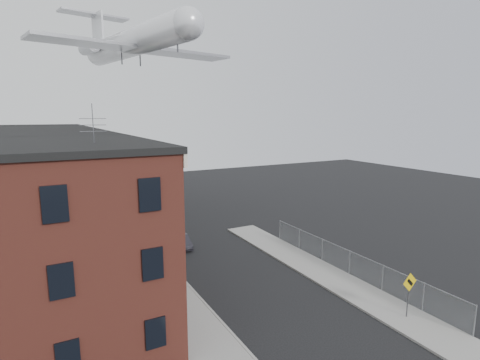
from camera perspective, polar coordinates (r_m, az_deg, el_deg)
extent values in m
plane|color=black|center=(21.97, 12.01, -22.27)|extent=(120.00, 120.00, 0.00)
cube|color=gray|center=(40.29, -17.48, -7.28)|extent=(3.00, 62.00, 0.12)
cube|color=gray|center=(29.18, 12.68, -13.72)|extent=(3.00, 26.00, 0.12)
cube|color=gray|center=(40.56, -15.46, -7.05)|extent=(0.15, 62.00, 0.14)
cube|color=gray|center=(28.31, 10.39, -14.37)|extent=(0.15, 26.00, 0.14)
cube|color=#391312|center=(22.00, -26.35, -8.68)|extent=(10.00, 12.00, 10.00)
cube|color=black|center=(21.04, -27.42, 4.78)|extent=(10.30, 12.30, 0.30)
cube|color=beige|center=(21.76, -13.82, 4.54)|extent=(0.16, 12.20, 0.60)
cylinder|color=#515156|center=(19.14, -21.48, 7.81)|extent=(0.04, 0.04, 2.00)
cube|color=slate|center=(31.19, -27.06, -3.48)|extent=(10.00, 7.00, 10.00)
cube|color=black|center=(30.52, -27.82, 5.98)|extent=(10.25, 7.00, 0.30)
cube|color=gray|center=(33.02, -16.02, -10.11)|extent=(1.80, 6.40, 0.25)
cube|color=beige|center=(32.35, -16.21, -6.44)|extent=(1.90, 6.50, 0.15)
cube|color=gray|center=(38.06, -27.36, -1.27)|extent=(10.00, 7.00, 10.00)
cube|color=black|center=(37.52, -27.98, 6.48)|extent=(10.25, 7.00, 0.30)
cube|color=gray|center=(39.58, -18.24, -6.89)|extent=(1.80, 6.40, 0.25)
cube|color=beige|center=(39.02, -18.41, -3.79)|extent=(1.90, 6.50, 0.15)
cube|color=slate|center=(44.97, -27.57, 0.27)|extent=(10.00, 7.00, 10.00)
cube|color=black|center=(44.51, -28.10, 6.82)|extent=(10.25, 7.00, 0.30)
cube|color=gray|center=(46.26, -19.80, -4.58)|extent=(1.80, 6.40, 0.25)
cube|color=beige|center=(45.79, -19.96, -1.91)|extent=(1.90, 6.50, 0.15)
cube|color=gray|center=(51.91, -27.72, 1.39)|extent=(10.00, 7.00, 10.00)
cube|color=black|center=(51.51, -28.18, 7.07)|extent=(10.25, 7.00, 0.30)
cube|color=gray|center=(53.03, -20.96, -2.86)|extent=(1.80, 6.40, 0.25)
cube|color=beige|center=(52.61, -21.11, -0.52)|extent=(1.90, 6.50, 0.15)
cube|color=slate|center=(58.86, -27.84, 2.25)|extent=(10.00, 7.00, 10.00)
cube|color=black|center=(58.50, -28.24, 7.26)|extent=(10.25, 7.00, 0.30)
cube|color=gray|center=(59.85, -21.85, -1.52)|extent=(1.80, 6.40, 0.25)
cube|color=beige|center=(59.48, -21.99, 0.56)|extent=(1.90, 6.50, 0.15)
cylinder|color=gray|center=(24.24, 32.18, -17.83)|extent=(0.06, 0.06, 1.90)
cylinder|color=gray|center=(25.63, 26.15, -15.79)|extent=(0.06, 0.06, 1.90)
cylinder|color=gray|center=(27.27, 20.89, -13.84)|extent=(0.06, 0.06, 1.90)
cylinder|color=gray|center=(29.13, 16.34, -12.03)|extent=(0.06, 0.06, 1.90)
cylinder|color=gray|center=(31.17, 12.42, -10.39)|extent=(0.06, 0.06, 1.90)
cylinder|color=gray|center=(33.35, 9.02, -8.92)|extent=(0.06, 0.06, 1.90)
cylinder|color=gray|center=(35.65, 6.08, -7.60)|extent=(0.06, 0.06, 1.90)
cube|color=gray|center=(28.81, 16.43, -10.36)|extent=(0.04, 18.00, 0.04)
cube|color=gray|center=(29.13, 16.34, -12.03)|extent=(0.02, 18.00, 1.80)
cylinder|color=#515156|center=(24.44, 24.22, -16.01)|extent=(0.07, 0.07, 2.60)
cube|color=yellow|center=(24.03, 24.46, -13.99)|extent=(1.10, 0.03, 1.10)
cube|color=black|center=(24.02, 24.50, -14.01)|extent=(0.52, 0.02, 0.52)
cylinder|color=black|center=(33.45, -16.06, -2.81)|extent=(0.26, 0.26, 9.00)
cube|color=black|center=(32.86, -16.38, 3.67)|extent=(1.80, 0.12, 0.12)
cylinder|color=black|center=(32.70, -17.59, 3.93)|extent=(0.08, 0.08, 0.25)
cylinder|color=black|center=(32.99, -15.20, 4.10)|extent=(0.08, 0.08, 0.25)
cylinder|color=black|center=(43.81, -18.44, -4.42)|extent=(0.24, 0.24, 2.40)
sphere|color=#174612|center=(43.30, -18.61, -1.33)|extent=(3.20, 3.20, 3.20)
sphere|color=#174612|center=(43.20, -17.85, -2.08)|extent=(2.24, 2.24, 2.24)
imported|color=#AD1620|center=(37.95, -11.90, -7.28)|extent=(1.51, 3.42, 1.15)
imported|color=black|center=(34.03, -8.82, -9.24)|extent=(1.42, 3.39, 1.09)
imported|color=gray|center=(46.65, -15.75, -4.18)|extent=(2.17, 4.32, 1.20)
cylinder|color=silver|center=(44.06, -15.87, 19.57)|extent=(7.19, 21.44, 2.84)
sphere|color=silver|center=(34.90, -7.95, 22.53)|extent=(2.84, 2.84, 2.84)
cone|color=silver|center=(53.77, -20.83, 17.47)|extent=(3.33, 3.19, 2.84)
cube|color=#939399|center=(42.72, -15.02, 18.71)|extent=(21.62, 8.06, 0.31)
cylinder|color=#939399|center=(50.20, -21.99, 18.20)|extent=(2.12, 3.77, 1.42)
cylinder|color=#939399|center=(51.74, -17.29, 18.19)|extent=(2.12, 3.77, 1.42)
cube|color=silver|center=(53.78, -20.83, 20.16)|extent=(0.92, 3.35, 4.97)
cube|color=#939399|center=(55.07, -21.33, 22.33)|extent=(8.73, 4.00, 0.22)
cylinder|color=#515156|center=(36.06, -9.49, 19.48)|extent=(0.14, 0.14, 1.07)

